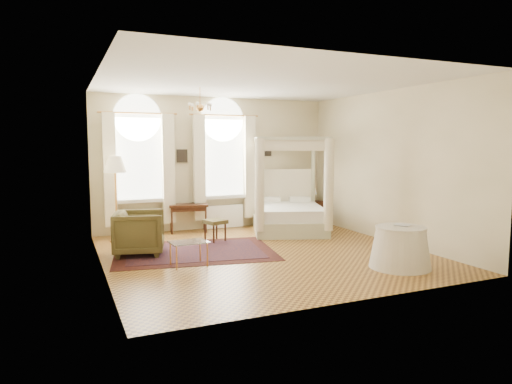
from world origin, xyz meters
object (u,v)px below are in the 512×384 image
stool (215,223)px  coffee_table (189,244)px  nightstand (313,212)px  writing_desk (188,208)px  armchair (140,233)px  side_table (400,247)px  floor_lamp (115,169)px  canopy_bed (289,210)px

stool → coffee_table: bearing=-121.3°
nightstand → writing_desk: (-3.49, -0.00, 0.29)m
writing_desk → nightstand: bearing=0.0°
stool → coffee_table: 2.05m
armchair → side_table: armchair is taller
nightstand → side_table: size_ratio=0.57×
side_table → stool: bearing=124.6°
stool → armchair: 1.81m
nightstand → coffee_table: nightstand is taller
armchair → side_table: 4.85m
floor_lamp → writing_desk: bearing=13.8°
side_table → coffee_table: bearing=155.1°
canopy_bed → stool: size_ratio=4.80×
coffee_table → side_table: 3.69m
writing_desk → stool: bearing=-78.3°
stool → armchair: bearing=-161.9°
coffee_table → armchair: bearing=118.7°
floor_lamp → side_table: size_ratio=1.78×
canopy_bed → stool: bearing=-168.2°
stool → floor_lamp: bearing=156.9°
stool → side_table: 4.02m
canopy_bed → nightstand: size_ratio=4.30×
armchair → writing_desk: bearing=-24.4°
writing_desk → canopy_bed: bearing=-20.2°
nightstand → armchair: 5.27m
floor_lamp → coffee_table: bearing=-70.5°
armchair → floor_lamp: size_ratio=0.50×
armchair → side_table: bearing=-110.4°
canopy_bed → writing_desk: bearing=159.8°
coffee_table → side_table: (3.34, -1.55, -0.04)m
armchair → floor_lamp: bearing=24.8°
canopy_bed → side_table: canopy_bed is taller
writing_desk → side_table: bearing=-60.9°
nightstand → writing_desk: 3.50m
nightstand → side_table: (-0.95, -4.58, 0.06)m
writing_desk → armchair: bearing=-128.5°
armchair → side_table: (4.00, -2.74, -0.07)m
canopy_bed → stool: canopy_bed is taller
armchair → side_table: size_ratio=0.89×
floor_lamp → nightstand: bearing=4.6°
nightstand → coffee_table: (-4.29, -3.03, 0.10)m
stool → side_table: bearing=-55.4°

